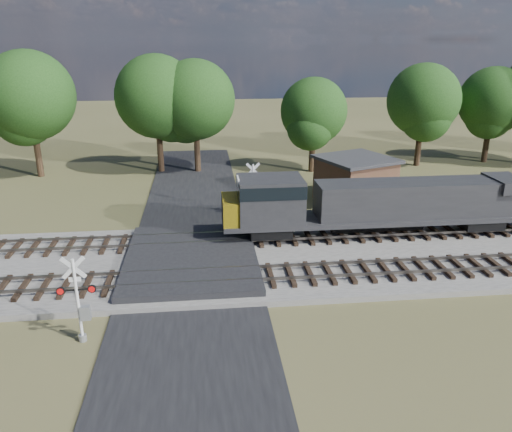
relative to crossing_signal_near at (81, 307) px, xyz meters
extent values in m
plane|color=#4A4B28|center=(4.24, 6.32, -1.56)|extent=(160.00, 160.00, 0.00)
cube|color=gray|center=(14.24, 6.82, -1.41)|extent=(140.00, 10.00, 0.30)
cube|color=black|center=(4.24, 6.32, -1.52)|extent=(7.00, 60.00, 0.08)
cube|color=#262628|center=(4.24, 6.82, -1.25)|extent=(7.00, 9.00, 0.62)
cube|color=black|center=(6.24, 4.32, -1.17)|extent=(44.00, 2.60, 0.18)
cube|color=#5F5851|center=(14.24, 3.60, -1.01)|extent=(140.00, 0.08, 0.15)
cube|color=#5F5851|center=(14.24, 5.04, -1.01)|extent=(140.00, 0.08, 0.15)
cube|color=black|center=(6.24, 9.32, -1.17)|extent=(44.00, 2.60, 0.18)
cube|color=#5F5851|center=(14.24, 8.60, -1.01)|extent=(140.00, 0.08, 0.15)
cube|color=#5F5851|center=(14.24, 10.04, -1.01)|extent=(140.00, 0.08, 0.15)
cylinder|color=silver|center=(-0.08, 0.00, 0.26)|extent=(0.13, 0.13, 3.65)
cylinder|color=gray|center=(-0.08, 0.00, -1.43)|extent=(0.33, 0.33, 0.27)
cube|color=silver|center=(-0.08, 0.00, 1.72)|extent=(0.95, 0.08, 0.95)
cube|color=silver|center=(-0.08, 0.00, 1.72)|extent=(0.95, 0.08, 0.95)
cube|color=silver|center=(-0.08, 0.00, 1.22)|extent=(0.46, 0.05, 0.20)
cube|color=black|center=(-0.08, 0.00, 0.76)|extent=(1.46, 0.12, 0.05)
cylinder|color=red|center=(-0.67, -0.03, 0.76)|extent=(0.33, 0.11, 0.33)
cylinder|color=red|center=(0.51, 0.02, 0.76)|extent=(0.33, 0.11, 0.33)
cube|color=gray|center=(0.15, 0.01, -0.29)|extent=(0.42, 0.29, 0.59)
cylinder|color=silver|center=(8.36, 14.26, 0.30)|extent=(0.13, 0.13, 3.72)
cylinder|color=gray|center=(8.36, 14.26, -1.42)|extent=(0.33, 0.33, 0.28)
cube|color=silver|center=(8.36, 14.26, 1.78)|extent=(0.97, 0.07, 0.97)
cube|color=silver|center=(8.36, 14.26, 1.78)|extent=(0.97, 0.07, 0.97)
cube|color=silver|center=(8.36, 14.26, 1.27)|extent=(0.47, 0.04, 0.20)
cube|color=black|center=(8.36, 14.26, 0.81)|extent=(1.49, 0.10, 0.06)
cylinder|color=red|center=(8.96, 14.28, 0.81)|extent=(0.34, 0.10, 0.33)
cylinder|color=red|center=(7.75, 14.24, 0.81)|extent=(0.34, 0.10, 0.33)
cube|color=gray|center=(8.13, 14.25, -0.26)|extent=(0.43, 0.29, 0.60)
cube|color=#4D3621|center=(16.32, 16.95, 0.01)|extent=(5.84, 5.84, 3.15)
cube|color=#303033|center=(16.32, 16.95, 1.70)|extent=(6.42, 6.42, 0.22)
cylinder|color=black|center=(-9.46, 27.09, 1.16)|extent=(0.56, 0.56, 5.45)
sphere|color=#193912|center=(-9.46, 27.09, 5.52)|extent=(7.63, 7.63, 7.63)
cylinder|color=black|center=(1.18, 27.54, 1.06)|extent=(0.56, 0.56, 5.25)
sphere|color=#193912|center=(1.18, 27.54, 5.26)|extent=(7.35, 7.35, 7.35)
cylinder|color=black|center=(4.55, 27.23, 0.96)|extent=(0.56, 0.56, 5.04)
sphere|color=#193912|center=(4.55, 27.23, 4.99)|extent=(7.06, 7.06, 7.06)
cylinder|color=black|center=(15.05, 26.23, 0.57)|extent=(0.56, 0.56, 4.27)
sphere|color=#193912|center=(15.05, 26.23, 3.98)|extent=(5.97, 5.97, 5.97)
cylinder|color=black|center=(25.73, 27.41, 0.84)|extent=(0.56, 0.56, 4.82)
sphere|color=#193912|center=(25.73, 27.41, 4.70)|extent=(6.74, 6.74, 6.74)
cylinder|color=black|center=(33.09, 28.18, 0.75)|extent=(0.56, 0.56, 4.62)
sphere|color=#193912|center=(33.09, 28.18, 4.45)|extent=(6.47, 6.47, 6.47)
camera|label=1|loc=(5.06, -18.10, 10.02)|focal=35.00mm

